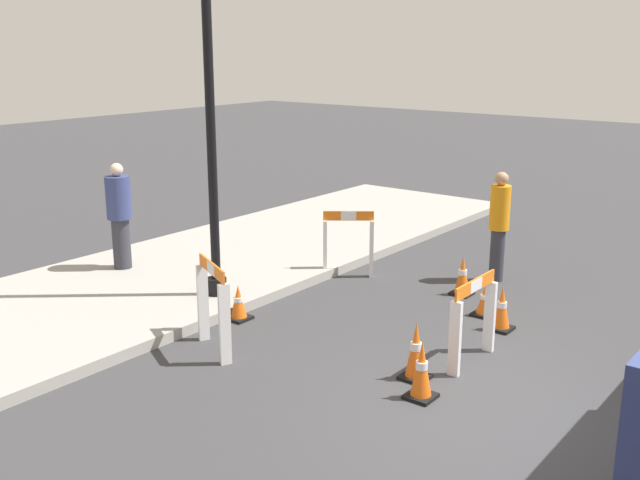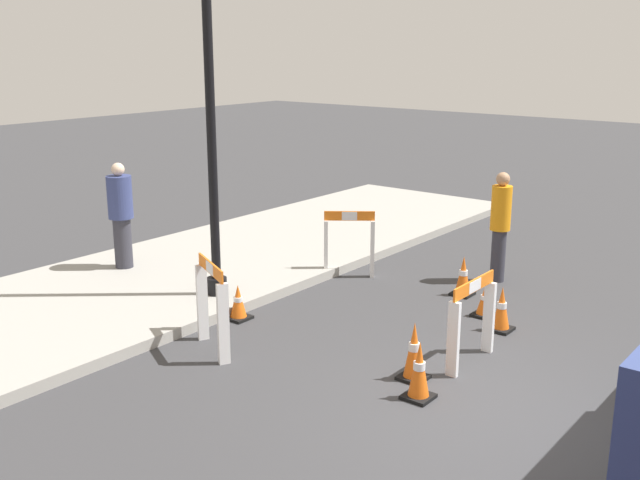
% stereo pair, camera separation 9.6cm
% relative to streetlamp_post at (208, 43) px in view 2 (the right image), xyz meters
% --- Properties ---
extents(ground_plane, '(60.00, 60.00, 0.00)m').
position_rel_streetlamp_post_xyz_m(ground_plane, '(-0.63, -5.08, -3.63)').
color(ground_plane, '#38383A').
extents(sidewalk_slab, '(18.00, 3.75, 0.15)m').
position_rel_streetlamp_post_xyz_m(sidewalk_slab, '(-0.63, 1.29, -3.56)').
color(sidewalk_slab, '#9E9B93').
rests_on(sidewalk_slab, ground_plane).
extents(streetlamp_post, '(0.44, 0.44, 5.44)m').
position_rel_streetlamp_post_xyz_m(streetlamp_post, '(0.00, 0.00, 0.00)').
color(streetlamp_post, black).
rests_on(streetlamp_post, sidewalk_slab).
extents(barricade_0, '(0.59, 0.72, 1.07)m').
position_rel_streetlamp_post_xyz_m(barricade_0, '(2.20, -0.73, -3.06)').
color(barricade_0, white).
rests_on(barricade_0, ground_plane).
extents(barricade_1, '(0.50, 0.85, 1.13)m').
position_rel_streetlamp_post_xyz_m(barricade_1, '(-1.23, -1.21, -3.02)').
color(barricade_1, white).
rests_on(barricade_1, ground_plane).
extents(barricade_2, '(0.95, 0.13, 1.03)m').
position_rel_streetlamp_post_xyz_m(barricade_2, '(0.38, -3.82, -3.06)').
color(barricade_2, white).
rests_on(barricade_2, ground_plane).
extents(traffic_cone_0, '(0.30, 0.30, 0.65)m').
position_rel_streetlamp_post_xyz_m(traffic_cone_0, '(-0.77, -3.82, -3.32)').
color(traffic_cone_0, black).
rests_on(traffic_cone_0, ground_plane).
extents(traffic_cone_1, '(0.30, 0.30, 0.60)m').
position_rel_streetlamp_post_xyz_m(traffic_cone_1, '(1.56, -3.65, -3.34)').
color(traffic_cone_1, black).
rests_on(traffic_cone_1, ground_plane).
extents(traffic_cone_2, '(0.30, 0.30, 0.46)m').
position_rel_streetlamp_post_xyz_m(traffic_cone_2, '(1.91, -3.25, -3.41)').
color(traffic_cone_2, black).
rests_on(traffic_cone_2, ground_plane).
extents(traffic_cone_3, '(0.30, 0.30, 0.67)m').
position_rel_streetlamp_post_xyz_m(traffic_cone_3, '(-0.41, -3.53, -3.30)').
color(traffic_cone_3, black).
rests_on(traffic_cone_3, ground_plane).
extents(traffic_cone_4, '(0.30, 0.30, 0.60)m').
position_rel_streetlamp_post_xyz_m(traffic_cone_4, '(2.51, -2.59, -3.34)').
color(traffic_cone_4, black).
rests_on(traffic_cone_4, ground_plane).
extents(traffic_cone_5, '(0.30, 0.30, 0.49)m').
position_rel_streetlamp_post_xyz_m(traffic_cone_5, '(-0.27, -0.68, -3.40)').
color(traffic_cone_5, black).
rests_on(traffic_cone_5, ground_plane).
extents(person_worker, '(0.39, 0.39, 1.73)m').
position_rel_streetlamp_post_xyz_m(person_worker, '(3.46, -2.69, -2.69)').
color(person_worker, '#33333D').
rests_on(person_worker, ground_plane).
extents(person_pedestrian, '(0.51, 0.51, 1.69)m').
position_rel_streetlamp_post_xyz_m(person_pedestrian, '(-0.00, 2.12, -2.59)').
color(person_pedestrian, '#33333D').
rests_on(person_pedestrian, sidewalk_slab).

